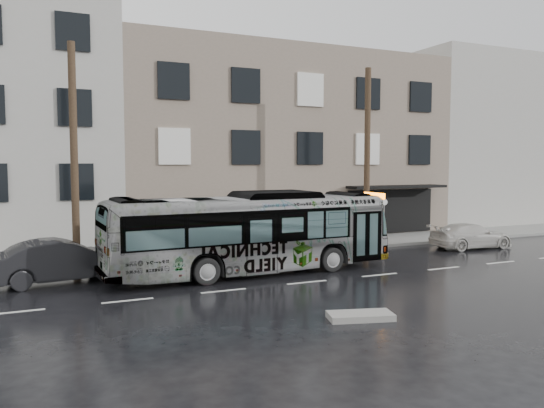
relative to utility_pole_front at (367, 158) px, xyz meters
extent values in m
plane|color=black|center=(-6.50, -3.30, -4.65)|extent=(120.00, 120.00, 0.00)
cube|color=gray|center=(-6.50, 1.60, -4.58)|extent=(90.00, 3.60, 0.15)
cube|color=gray|center=(-1.50, 9.40, 0.85)|extent=(20.00, 12.00, 11.00)
cube|color=#A2A099|center=(17.50, 9.40, 1.35)|extent=(18.00, 12.00, 12.00)
cylinder|color=#463523|center=(0.00, 0.00, 0.00)|extent=(0.30, 0.30, 9.00)
cylinder|color=#463523|center=(-14.00, 0.00, 0.00)|extent=(0.30, 0.30, 9.00)
cylinder|color=slate|center=(1.10, 0.00, -3.30)|extent=(0.06, 0.06, 2.40)
imported|color=#B2B2B2|center=(-7.79, -3.42, -3.04)|extent=(11.68, 3.18, 3.22)
imported|color=beige|center=(4.92, -2.20, -4.01)|extent=(4.52, 2.07, 1.28)
imported|color=black|center=(-14.65, -2.15, -3.86)|extent=(5.00, 2.32, 1.59)
cube|color=gray|center=(-7.30, -10.50, -4.56)|extent=(1.95, 1.26, 0.18)
camera|label=1|loc=(-15.45, -22.69, -0.36)|focal=35.00mm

